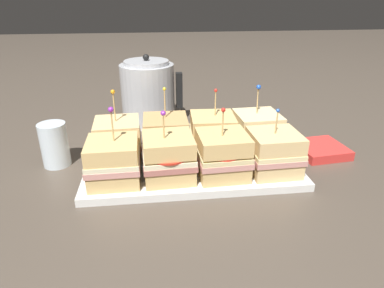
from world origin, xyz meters
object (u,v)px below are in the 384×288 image
(serving_platter, at_px, (192,167))
(sandwich_front_center_right, at_px, (222,155))
(sandwich_back_center_right, at_px, (212,134))
(sandwich_back_far_left, at_px, (118,139))
(sandwich_back_far_right, at_px, (257,132))
(sandwich_front_center_left, at_px, (168,157))
(sandwich_front_far_right, at_px, (274,152))
(sandwich_back_center_left, at_px, (166,137))
(drinking_glass, at_px, (54,145))
(kettle_steel, at_px, (148,93))
(napkin_stack, at_px, (320,149))
(sandwich_front_far_left, at_px, (113,161))

(serving_platter, bearing_deg, sandwich_front_center_right, -44.46)
(sandwich_back_center_right, bearing_deg, sandwich_back_far_left, 179.83)
(sandwich_front_center_right, height_order, sandwich_back_far_right, sandwich_back_far_right)
(sandwich_front_center_left, height_order, sandwich_front_far_right, sandwich_front_center_left)
(sandwich_back_center_left, bearing_deg, sandwich_front_far_right, -25.84)
(sandwich_front_center_right, relative_size, sandwich_back_center_right, 0.97)
(sandwich_front_center_right, distance_m, sandwich_back_far_left, 0.27)
(sandwich_front_center_left, bearing_deg, drinking_glass, 155.04)
(sandwich_front_center_right, distance_m, sandwich_front_far_right, 0.12)
(sandwich_back_far_left, relative_size, sandwich_back_far_right, 1.00)
(kettle_steel, relative_size, drinking_glass, 2.03)
(kettle_steel, bearing_deg, napkin_stack, -33.19)
(sandwich_back_far_right, bearing_deg, sandwich_back_center_left, -179.22)
(sandwich_front_far_right, relative_size, sandwich_back_center_right, 0.92)
(sandwich_front_far_right, bearing_deg, sandwich_back_center_right, 135.41)
(sandwich_front_center_right, xyz_separation_m, sandwich_back_far_right, (0.12, 0.12, 0.00))
(sandwich_front_center_right, distance_m, sandwich_back_center_left, 0.17)
(sandwich_front_center_left, bearing_deg, sandwich_front_far_left, -179.22)
(sandwich_front_far_left, height_order, napkin_stack, sandwich_front_far_left)
(napkin_stack, bearing_deg, sandwich_front_far_right, -147.75)
(sandwich_back_far_right, height_order, drinking_glass, sandwich_back_far_right)
(sandwich_back_far_right, bearing_deg, sandwich_front_center_left, -153.10)
(sandwich_back_center_left, bearing_deg, drinking_glass, 177.63)
(sandwich_front_far_right, height_order, sandwich_back_center_left, sandwich_back_center_left)
(sandwich_back_center_left, distance_m, napkin_stack, 0.42)
(sandwich_front_center_left, xyz_separation_m, sandwich_back_far_left, (-0.12, 0.12, -0.00))
(serving_platter, distance_m, napkin_stack, 0.36)
(sandwich_front_center_left, xyz_separation_m, napkin_stack, (0.41, 0.11, -0.06))
(serving_platter, xyz_separation_m, sandwich_back_center_left, (-0.06, 0.06, 0.06))
(serving_platter, distance_m, sandwich_front_far_left, 0.20)
(sandwich_front_center_right, bearing_deg, sandwich_front_center_left, 178.96)
(sandwich_front_center_right, bearing_deg, sandwich_back_center_left, 135.47)
(sandwich_front_center_right, height_order, sandwich_back_center_left, sandwich_back_center_left)
(serving_platter, height_order, napkin_stack, napkin_stack)
(serving_platter, bearing_deg, sandwich_back_center_left, 135.40)
(sandwich_front_far_right, height_order, napkin_stack, sandwich_front_far_right)
(sandwich_front_far_left, distance_m, sandwich_front_far_right, 0.36)
(sandwich_front_far_right, distance_m, kettle_steel, 0.50)
(sandwich_front_center_left, distance_m, sandwich_back_center_right, 0.17)
(serving_platter, relative_size, sandwich_back_center_right, 3.04)
(sandwich_front_far_right, xyz_separation_m, kettle_steel, (-0.28, 0.41, 0.03))
(sandwich_back_center_left, distance_m, sandwich_back_far_right, 0.24)
(sandwich_front_center_right, xyz_separation_m, sandwich_front_far_right, (0.12, 0.00, -0.00))
(serving_platter, distance_m, sandwich_back_far_left, 0.20)
(sandwich_back_center_right, distance_m, sandwich_back_far_right, 0.12)
(sandwich_front_center_left, relative_size, sandwich_back_far_left, 0.93)
(sandwich_front_far_right, relative_size, drinking_glass, 1.39)
(sandwich_front_center_left, relative_size, sandwich_front_far_right, 1.05)
(sandwich_front_far_left, distance_m, sandwich_front_center_left, 0.12)
(sandwich_back_far_right, bearing_deg, sandwich_back_far_left, 179.96)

